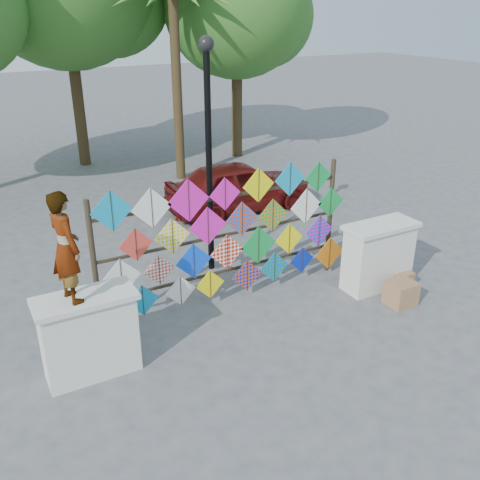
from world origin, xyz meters
The scene contains 11 objects.
ground centered at (0.00, 0.00, 0.00)m, with size 80.00×80.00×0.00m, color slate.
parapet_left centered at (-2.70, -0.20, 0.65)m, with size 1.40×0.65×1.28m.
parapet_right centered at (2.70, -0.20, 0.65)m, with size 1.40×0.65×1.28m.
kite_rack centered at (0.08, 0.73, 1.24)m, with size 4.89×0.24×2.41m.
tree_east centered at (5.09, 9.53, 4.99)m, with size 5.40×4.80×7.42m.
palm_tree centered at (2.20, 8.00, 4.95)m, with size 3.62×3.62×5.83m.
vendor_woman centered at (-2.85, -0.20, 2.05)m, with size 0.56×0.37×1.54m, color #99999E.
sedan centered at (2.42, 4.68, 0.65)m, with size 1.53×3.81×1.30m, color maroon.
lamppost centered at (0.30, 2.00, 2.69)m, with size 0.28×0.28×4.46m.
cardboard_box_near centered at (2.64, -0.92, 0.22)m, with size 0.49×0.43×0.43m, color #A1774E.
cardboard_box_far centered at (3.08, -0.46, 0.16)m, with size 0.39×0.36×0.33m, color #A1774E.
Camera 1 is at (-3.92, -6.82, 4.96)m, focal length 40.00 mm.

